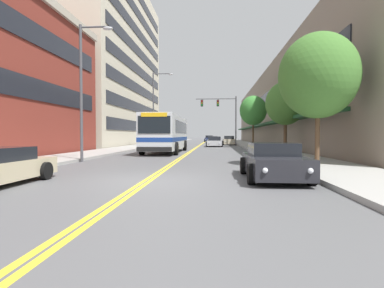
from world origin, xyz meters
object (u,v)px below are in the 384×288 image
Objects in this scene: car_charcoal_parked_right_foreground at (273,162)px; street_lamp_left_near at (85,81)px; car_champagne_parked_right_mid at (229,141)px; car_silver_moving_second at (214,142)px; street_lamp_left_far at (156,103)px; city_bus at (167,132)px; street_tree_right_mid at (285,103)px; car_white_moving_lead at (213,140)px; street_tree_right_far at (253,111)px; car_navy_moving_third at (209,139)px; street_tree_right_near at (318,76)px; traffic_signal_mast at (223,111)px; fire_hydrant at (271,150)px; car_slate_blue_parked_left_near at (170,141)px; car_dark_grey_parked_left_far at (161,143)px.

street_lamp_left_near reaches higher than car_charcoal_parked_right_foreground.
car_champagne_parked_right_mid is 1.01× the size of car_silver_moving_second.
street_lamp_left_far is at bearing 109.75° from car_charcoal_parked_right_foreground.
city_bus is 1.93× the size of street_tree_right_mid.
car_charcoal_parked_right_foreground is 27.79m from street_lamp_left_far.
street_lamp_left_far reaches higher than car_silver_moving_second.
street_tree_right_far is (4.94, -17.49, 3.87)m from car_white_moving_lead.
street_tree_right_far is at bearing 50.18° from city_bus.
car_navy_moving_third is 30.94m from street_lamp_left_far.
street_tree_right_near is (2.65, -31.53, 3.64)m from car_champagne_parked_right_mid.
car_navy_moving_third is (-3.29, 55.75, 0.06)m from car_charcoal_parked_right_foreground.
car_silver_moving_second is at bearing 94.14° from car_charcoal_parked_right_foreground.
traffic_signal_mast is 9.02× the size of fire_hydrant.
car_slate_blue_parked_left_near is at bearing -121.29° from car_white_moving_lead.
car_navy_moving_third is 5.73× the size of fire_hydrant.
street_tree_right_near is at bearing -85.20° from car_champagne_parked_right_mid.
street_tree_right_far is (11.19, 0.54, 3.90)m from car_dark_grey_parked_left_far.
car_navy_moving_third is (-0.93, 12.20, 0.06)m from car_white_moving_lead.
car_dark_grey_parked_left_far is at bearing -139.60° from traffic_signal_mast.
car_charcoal_parked_right_foreground is 0.94× the size of car_white_moving_lead.
car_navy_moving_third is 0.79× the size of street_tree_right_mid.
street_lamp_left_far is at bearing 137.64° from street_tree_right_mid.
car_white_moving_lead is 0.58× the size of street_lamp_left_near.
car_silver_moving_second reaches higher than car_white_moving_lead.
street_tree_right_near reaches higher than street_tree_right_far.
car_silver_moving_second is 0.75× the size of street_tree_right_near.
car_champagne_parked_right_mid is 0.76× the size of street_tree_right_near.
car_dark_grey_parked_left_far is 17.15m from street_tree_right_mid.
car_slate_blue_parked_left_near is 8.84m from street_lamp_left_far.
street_lamp_left_near is (-3.07, -9.63, 2.79)m from city_bus.
car_slate_blue_parked_left_near is at bearing 97.83° from city_bus.
city_bus is 1.79× the size of street_tree_right_near.
traffic_signal_mast reaches higher than city_bus.
car_charcoal_parked_right_foreground is at bearing -90.18° from car_champagne_parked_right_mid.
street_tree_right_mid is 6.08m from fire_hydrant.
car_champagne_parked_right_mid is 1.03× the size of car_white_moving_lead.
traffic_signal_mast is (2.35, -23.69, 4.29)m from car_navy_moving_third.
car_slate_blue_parked_left_near is 0.72× the size of street_tree_right_far.
car_champagne_parked_right_mid is 25.98m from fire_hydrant.
street_lamp_left_near is 1.26× the size of street_tree_right_near.
car_champagne_parked_right_mid is 0.51× the size of street_lamp_left_far.
street_tree_right_mid reaches higher than car_white_moving_lead.
car_charcoal_parked_right_foreground is 5.43× the size of fire_hydrant.
street_tree_right_near is 7.89× the size of fire_hydrant.
street_tree_right_mid is (12.94, 8.16, -0.51)m from street_lamp_left_near.
traffic_signal_mast reaches higher than car_navy_moving_third.
street_tree_right_far reaches higher than car_slate_blue_parked_left_near.
street_tree_right_far is (2.58, 26.07, 3.88)m from car_charcoal_parked_right_foreground.
street_tree_right_mid is at bearing -75.80° from traffic_signal_mast.
car_white_moving_lead is 0.64× the size of traffic_signal_mast.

